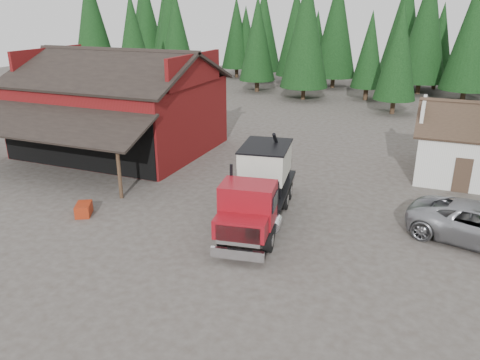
% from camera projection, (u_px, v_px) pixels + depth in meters
% --- Properties ---
extents(ground, '(120.00, 120.00, 0.00)m').
position_uv_depth(ground, '(195.00, 231.00, 21.70)').
color(ground, '#3F3732').
rests_on(ground, ground).
extents(red_barn, '(12.80, 13.63, 7.18)m').
position_uv_depth(red_barn, '(121.00, 113.00, 33.26)').
color(red_barn, maroon).
rests_on(red_barn, ground).
extents(conifer_backdrop, '(76.00, 16.00, 16.00)m').
position_uv_depth(conifer_backdrop, '(351.00, 91.00, 58.14)').
color(conifer_backdrop, black).
rests_on(conifer_backdrop, ground).
extents(near_pine_a, '(4.40, 4.40, 11.40)m').
position_uv_depth(near_pine_a, '(133.00, 40.00, 51.58)').
color(near_pine_a, '#382619').
rests_on(near_pine_a, ground).
extents(near_pine_b, '(3.96, 3.96, 10.40)m').
position_uv_depth(near_pine_b, '(399.00, 51.00, 43.55)').
color(near_pine_b, '#382619').
rests_on(near_pine_b, ground).
extents(near_pine_d, '(5.28, 5.28, 13.40)m').
position_uv_depth(near_pine_d, '(306.00, 31.00, 50.04)').
color(near_pine_d, '#382619').
rests_on(near_pine_d, ground).
extents(feed_truck, '(3.61, 8.97, 3.94)m').
position_uv_depth(feed_truck, '(259.00, 185.00, 22.16)').
color(feed_truck, black).
rests_on(feed_truck, ground).
extents(equip_box, '(1.14, 1.30, 0.60)m').
position_uv_depth(equip_box, '(84.00, 209.00, 23.32)').
color(equip_box, maroon).
rests_on(equip_box, ground).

